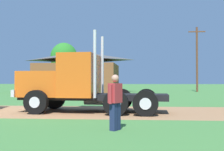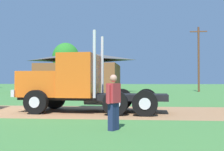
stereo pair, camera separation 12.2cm
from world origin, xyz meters
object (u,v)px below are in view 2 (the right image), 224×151
object	(u,v)px
truck_foreground_white	(75,85)
shed_building	(80,72)
utility_pole_near	(199,57)
visitor_walking_mid	(113,100)

from	to	relation	value
truck_foreground_white	shed_building	bearing A→B (deg)	100.96
truck_foreground_white	utility_pole_near	xyz separation A→B (m)	(11.28, 23.60, 3.25)
visitor_walking_mid	utility_pole_near	bearing A→B (deg)	72.23
truck_foreground_white	shed_building	size ratio (longest dim) A/B	0.68
visitor_walking_mid	utility_pole_near	size ratio (longest dim) A/B	0.20
truck_foreground_white	visitor_walking_mid	bearing A→B (deg)	-64.36
visitor_walking_mid	shed_building	xyz separation A→B (m)	(-6.45, 26.42, 1.64)
shed_building	visitor_walking_mid	bearing A→B (deg)	-76.29
visitor_walking_mid	shed_building	size ratio (longest dim) A/B	0.16
truck_foreground_white	visitor_walking_mid	world-z (taller)	truck_foreground_white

